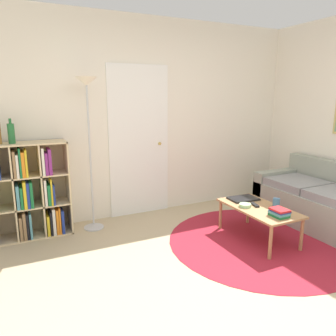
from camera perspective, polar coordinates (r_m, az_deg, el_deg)
ground_plane at (r=2.92m, az=15.47°, el=-21.25°), size 14.00×14.00×0.00m
wall_back at (r=4.45m, az=-3.86°, el=8.43°), size 7.41×0.11×2.60m
rug at (r=3.92m, az=16.03°, el=-12.09°), size 2.09×2.09×0.01m
bookshelf at (r=4.04m, az=-23.58°, el=-3.86°), size 0.90×0.34×1.10m
floor_lamp at (r=3.91m, az=-13.81°, el=10.06°), size 0.25×0.25×1.81m
couch at (r=4.61m, az=25.61°, el=-5.50°), size 0.82×1.62×0.77m
coffee_table at (r=3.84m, az=15.53°, el=-7.14°), size 0.51×0.94×0.38m
laptop at (r=4.05m, az=12.97°, el=-5.22°), size 0.35×0.25×0.02m
bowl at (r=3.79m, az=13.28°, el=-6.35°), size 0.13×0.13×0.04m
book_stack_on_table at (r=3.59m, az=18.81°, el=-7.36°), size 0.15×0.19×0.09m
cup at (r=3.89m, az=18.34°, el=-5.72°), size 0.08×0.08×0.09m
remote at (r=3.86m, az=14.88°, el=-6.22°), size 0.08×0.15×0.02m
bottle_right at (r=3.89m, az=-25.64°, el=5.48°), size 0.07×0.07×0.27m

